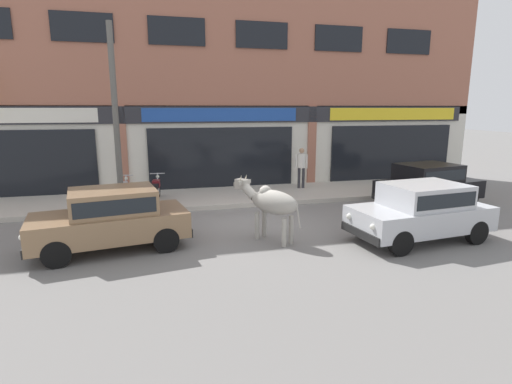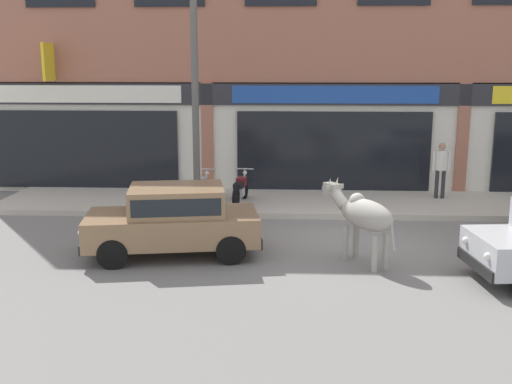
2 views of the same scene
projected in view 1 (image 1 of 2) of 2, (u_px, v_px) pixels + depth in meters
name	position (u px, v px, depth m)	size (l,w,h in m)	color
ground_plane	(255.00, 227.00, 11.33)	(90.00, 90.00, 0.00)	slate
sidewalk	(230.00, 196.00, 14.90)	(19.00, 3.15, 0.16)	#B7AFA3
shop_building	(220.00, 67.00, 15.64)	(23.00, 1.40, 10.14)	#9E604C
cow	(271.00, 202.00, 9.97)	(1.43, 1.86, 1.61)	#9E998E
car_0	(111.00, 216.00, 9.39)	(3.78, 2.16, 1.46)	black
car_1	(421.00, 209.00, 10.03)	(3.73, 1.95, 1.46)	black
car_3	(428.00, 183.00, 13.53)	(3.78, 2.15, 1.46)	black
motorcycle_0	(122.00, 192.00, 13.39)	(0.59, 1.80, 0.88)	black
motorcycle_1	(156.00, 190.00, 13.75)	(0.54, 1.81, 0.88)	black
pedestrian	(301.00, 164.00, 15.85)	(0.50, 0.32, 1.60)	#2D2D33
utility_pole	(116.00, 119.00, 12.19)	(0.18, 0.18, 5.65)	#595651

